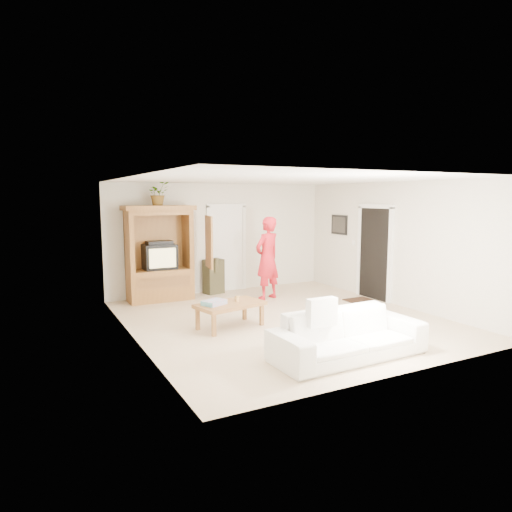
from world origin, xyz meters
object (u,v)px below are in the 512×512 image
(armoire, at_px, (161,260))
(sofa, at_px, (348,335))
(coffee_table, at_px, (230,306))
(man, at_px, (267,258))

(armoire, xyz_separation_m, sofa, (1.36, -4.83, -0.58))
(armoire, bearing_deg, coffee_table, -79.91)
(man, distance_m, sofa, 3.97)
(sofa, xyz_separation_m, coffee_table, (-0.88, 2.15, 0.05))
(sofa, bearing_deg, man, 77.16)
(man, relative_size, coffee_table, 1.43)
(armoire, relative_size, sofa, 0.92)
(man, bearing_deg, sofa, 59.18)
(armoire, height_order, man, armoire)
(sofa, distance_m, coffee_table, 2.33)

